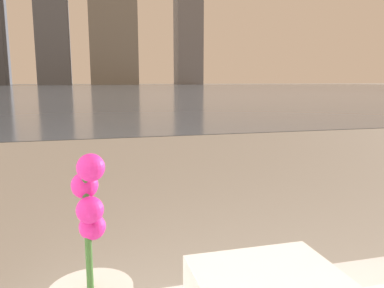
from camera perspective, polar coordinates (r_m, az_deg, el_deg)
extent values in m
cylinder|color=#38662D|center=(0.69, -15.62, -12.36)|extent=(0.01, 0.01, 0.23)
sphere|color=#DB238E|center=(0.64, -15.18, -3.48)|extent=(0.05, 0.05, 0.05)
sphere|color=#DB238E|center=(0.68, -16.04, -6.04)|extent=(0.05, 0.05, 0.05)
sphere|color=#DB238E|center=(0.67, -15.29, -9.67)|extent=(0.05, 0.05, 0.05)
sphere|color=#DB238E|center=(0.70, -14.94, -12.08)|extent=(0.05, 0.05, 0.05)
cube|color=white|center=(0.72, 11.35, -19.98)|extent=(0.26, 0.20, 0.04)
cube|color=slate|center=(61.75, -14.42, 8.32)|extent=(180.00, 110.00, 0.01)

